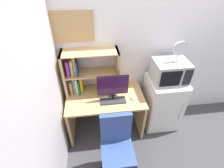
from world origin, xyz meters
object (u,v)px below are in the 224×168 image
Objects in this scene: keyboard at (113,101)px; wall_corkboard at (71,27)px; monitor at (113,87)px; desk_fan at (180,50)px; mini_fridge at (162,103)px; computer_mouse at (133,98)px; desk_chair at (117,150)px; hutch_bookshelf at (82,72)px; microwave at (170,71)px.

keyboard is 1.14m from wall_corkboard.
monitor is 1.50× the size of desk_fan.
desk_fan reaches higher than mini_fridge.
wall_corkboard reaches higher than monitor.
computer_mouse is 0.76m from desk_chair.
computer_mouse is (0.29, -0.03, -0.21)m from monitor.
computer_mouse reaches higher than keyboard.
desk_fan is at bearing -12.04° from wall_corkboard.
monitor reaches higher than keyboard.
monitor is at bearing 87.11° from desk_chair.
hutch_bookshelf is 0.60m from keyboard.
keyboard is 0.66m from desk_chair.
mini_fridge is 1.82m from wall_corkboard.
hutch_bookshelf reaches higher than keyboard.
monitor reaches higher than computer_mouse.
hutch_bookshelf reaches higher than computer_mouse.
wall_corkboard is (-1.33, 0.29, 0.59)m from microwave.
microwave is 0.33m from desk_fan.
hutch_bookshelf is 0.50m from monitor.
keyboard is 0.76× the size of microwave.
keyboard is at bearing -170.35° from microwave.
desk_fan is at bearing 37.82° from desk_chair.
keyboard is 0.63× the size of wall_corkboard.
computer_mouse is 0.34× the size of desk_fan.
hutch_bookshelf is 1.16m from desk_chair.
microwave is at bearing 174.15° from desk_fan.
hutch_bookshelf is 1.82× the size of monitor.
microwave is at bearing 6.34° from monitor.
mini_fridge is (0.84, 0.14, -0.27)m from keyboard.
microwave is 1.65× the size of desk_fan.
desk_fan is (0.89, 0.09, 0.46)m from monitor.
monitor is 0.85m from microwave.
desk_fan is at bearing -5.85° from microwave.
monitor reaches higher than mini_fridge.
wall_corkboard is at bearing 167.57° from mini_fridge.
microwave is (0.00, 0.00, 0.62)m from mini_fridge.
hutch_bookshelf is at bearing 113.06° from desk_chair.
wall_corkboard is (-0.78, 0.41, 0.93)m from computer_mouse.
hutch_bookshelf is 1.65× the size of microwave.
desk_fan is at bearing -2.97° from mini_fridge.
wall_corkboard reaches higher than desk_chair.
keyboard is (-0.01, -0.05, -0.21)m from monitor.
mini_fridge is (0.54, 0.12, -0.28)m from computer_mouse.
computer_mouse is 0.11× the size of mini_fridge.
microwave reaches higher than desk_chair.
wall_corkboard reaches higher than keyboard.
desk_chair is at bearing -92.58° from keyboard.
computer_mouse is 0.65m from microwave.
microwave reaches higher than computer_mouse.
hutch_bookshelf is at bearing -56.29° from wall_corkboard.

